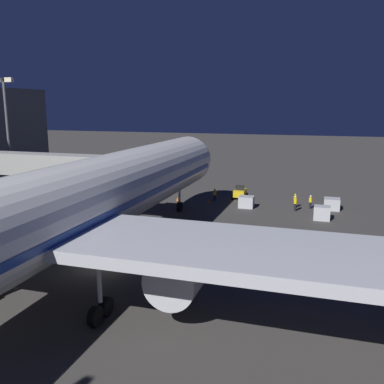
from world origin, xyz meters
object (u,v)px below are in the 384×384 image
at_px(ground_crew_near_nose_gear, 310,201).
at_px(baggage_tug_lead, 240,193).
at_px(jet_bridge, 73,166).
at_px(traffic_cone_nose_port, 209,201).
at_px(ground_crew_by_tug, 215,194).
at_px(baggage_container_far_row, 332,204).
at_px(airliner_at_gate, 22,227).
at_px(baggage_container_near_belt, 322,213).
at_px(baggage_container_mid_row, 246,202).
at_px(ground_crew_by_belt_loader, 295,203).
at_px(traffic_cone_nose_starboard, 178,199).
at_px(apron_floodlight_mast, 8,128).
at_px(ground_crew_marshaller_fwd, 295,200).

bearing_deg(ground_crew_near_nose_gear, baggage_tug_lead, -18.00).
distance_m(jet_bridge, traffic_cone_nose_port, 18.24).
bearing_deg(ground_crew_by_tug, jet_bridge, 43.64).
xyz_separation_m(baggage_container_far_row, traffic_cone_nose_port, (15.53, 1.01, -0.45)).
height_order(airliner_at_gate, baggage_container_near_belt, airliner_at_gate).
bearing_deg(baggage_container_far_row, baggage_container_mid_row, 11.26).
relative_size(ground_crew_by_belt_loader, traffic_cone_nose_starboard, 3.43).
xyz_separation_m(baggage_tug_lead, traffic_cone_nose_starboard, (7.83, 3.88, -0.51)).
relative_size(jet_bridge, traffic_cone_nose_port, 35.87).
bearing_deg(ground_crew_near_nose_gear, apron_floodlight_mast, 7.11).
xyz_separation_m(ground_crew_near_nose_gear, ground_crew_marshaller_fwd, (1.87, 0.12, 0.06)).
bearing_deg(baggage_container_far_row, baggage_container_near_belt, 77.91).
height_order(ground_crew_by_belt_loader, traffic_cone_nose_port, ground_crew_by_belt_loader).
bearing_deg(ground_crew_marshaller_fwd, baggage_tug_lead, -22.74).
relative_size(baggage_container_near_belt, traffic_cone_nose_port, 3.24).
distance_m(ground_crew_by_tug, traffic_cone_nose_port, 1.51).
distance_m(airliner_at_gate, ground_crew_near_nose_gear, 37.63).
distance_m(baggage_container_near_belt, ground_crew_by_belt_loader, 4.48).
bearing_deg(traffic_cone_nose_port, airliner_at_gate, 86.22).
xyz_separation_m(baggage_container_far_row, ground_crew_near_nose_gear, (2.56, 0.22, 0.22)).
distance_m(baggage_container_far_row, ground_crew_near_nose_gear, 2.58).
xyz_separation_m(airliner_at_gate, ground_crew_near_nose_gear, (-15.17, -34.09, -4.89)).
height_order(baggage_container_mid_row, baggage_container_far_row, baggage_container_mid_row).
distance_m(apron_floodlight_mast, baggage_container_near_belt, 43.02).
distance_m(baggage_container_near_belt, baggage_container_far_row, 5.35).
relative_size(baggage_container_far_row, ground_crew_by_tug, 1.09).
height_order(ground_crew_by_tug, traffic_cone_nose_port, ground_crew_by_tug).
height_order(baggage_container_near_belt, ground_crew_by_belt_loader, ground_crew_by_belt_loader).
bearing_deg(ground_crew_near_nose_gear, traffic_cone_nose_port, 3.44).
height_order(ground_crew_by_belt_loader, ground_crew_by_tug, ground_crew_by_belt_loader).
bearing_deg(ground_crew_by_belt_loader, baggage_container_near_belt, 134.96).
distance_m(baggage_container_mid_row, ground_crew_by_belt_loader, 6.04).
xyz_separation_m(apron_floodlight_mast, ground_crew_near_nose_gear, (-40.67, -5.07, -8.66)).
distance_m(apron_floodlight_mast, ground_crew_marshaller_fwd, 40.05).
relative_size(baggage_container_near_belt, traffic_cone_nose_starboard, 3.24).
height_order(apron_floodlight_mast, ground_crew_near_nose_gear, apron_floodlight_mast).
distance_m(apron_floodlight_mast, ground_crew_by_belt_loader, 40.01).
bearing_deg(ground_crew_by_tug, baggage_container_near_belt, 158.47).
distance_m(airliner_at_gate, baggage_tug_lead, 37.95).
bearing_deg(ground_crew_marshaller_fwd, ground_crew_by_belt_loader, 94.90).
bearing_deg(baggage_tug_lead, jet_bridge, 43.28).
xyz_separation_m(ground_crew_by_tug, traffic_cone_nose_starboard, (4.89, 1.26, -0.68)).
xyz_separation_m(baggage_tug_lead, traffic_cone_nose_port, (3.43, 3.88, -0.51)).
bearing_deg(baggage_tug_lead, ground_crew_marshaller_fwd, 157.26).
bearing_deg(ground_crew_by_tug, ground_crew_near_nose_gear, 177.78).
bearing_deg(ground_crew_near_nose_gear, baggage_container_mid_row, 13.26).
xyz_separation_m(airliner_at_gate, ground_crew_marshaller_fwd, (-13.30, -33.97, -4.84)).
distance_m(airliner_at_gate, baggage_container_near_belt, 33.87).
height_order(apron_floodlight_mast, ground_crew_by_belt_loader, apron_floodlight_mast).
distance_m(baggage_container_mid_row, ground_crew_near_nose_gear, 7.97).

